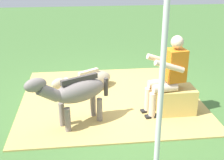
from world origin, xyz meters
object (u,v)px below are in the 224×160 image
object	(u,v)px
pony_lying	(88,82)
tent_pole_left	(161,89)
person_seated	(168,73)
hay_bale	(175,100)
pony_standing	(75,93)

from	to	relation	value
pony_lying	tent_pole_left	bearing A→B (deg)	103.50
tent_pole_left	person_seated	bearing A→B (deg)	-109.84
hay_bale	tent_pole_left	xyz separation A→B (m)	(0.76, 1.67, 0.98)
pony_lying	tent_pole_left	size ratio (longest dim) A/B	0.52
person_seated	tent_pole_left	size ratio (longest dim) A/B	0.55
person_seated	pony_standing	size ratio (longest dim) A/B	1.09
tent_pole_left	pony_lying	bearing A→B (deg)	-76.50
person_seated	tent_pole_left	bearing A→B (deg)	70.16
hay_bale	person_seated	size ratio (longest dim) A/B	0.47
pony_lying	tent_pole_left	distance (m)	3.01
hay_bale	pony_standing	xyz separation A→B (m)	(1.66, 0.25, 0.34)
person_seated	pony_lying	distance (m)	1.76
pony_standing	tent_pole_left	size ratio (longest dim) A/B	0.51
hay_bale	pony_standing	distance (m)	1.71
pony_lying	hay_bale	bearing A→B (deg)	142.60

